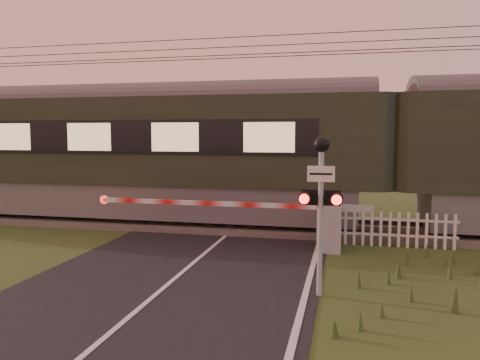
% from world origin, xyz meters
% --- Properties ---
extents(ground, '(160.00, 160.00, 0.00)m').
position_xyz_m(ground, '(0.00, 0.00, 0.00)').
color(ground, '#314A1C').
rests_on(ground, ground).
extents(road, '(6.00, 140.00, 0.03)m').
position_xyz_m(road, '(0.02, -0.23, 0.01)').
color(road, black).
rests_on(road, ground).
extents(track_bed, '(140.00, 3.40, 0.39)m').
position_xyz_m(track_bed, '(0.00, 6.50, 0.07)').
color(track_bed, '#47423D').
rests_on(track_bed, ground).
extents(overhead_wires, '(120.00, 0.62, 0.62)m').
position_xyz_m(overhead_wires, '(0.00, 6.50, 5.72)').
color(overhead_wires, black).
rests_on(overhead_wires, ground).
extents(train, '(47.11, 3.25, 4.40)m').
position_xyz_m(train, '(4.77, 6.50, 2.48)').
color(train, slate).
rests_on(train, ground).
extents(boom_gate, '(7.68, 0.94, 1.25)m').
position_xyz_m(boom_gate, '(2.69, 3.87, 0.69)').
color(boom_gate, gray).
rests_on(boom_gate, ground).
extents(crossing_signal, '(0.76, 0.34, 2.99)m').
position_xyz_m(crossing_signal, '(3.00, 0.29, 2.06)').
color(crossing_signal, gray).
rests_on(crossing_signal, ground).
extents(picket_fence, '(3.02, 0.08, 0.95)m').
position_xyz_m(picket_fence, '(4.86, 4.60, 0.48)').
color(picket_fence, silver).
rests_on(picket_fence, ground).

